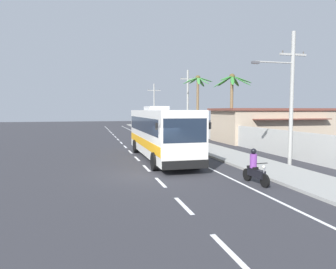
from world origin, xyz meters
TOP-DOWN VIEW (x-y plane):
  - ground_plane at (0.00, 0.00)m, footprint 160.00×160.00m
  - sidewalk_kerb at (6.80, 10.00)m, footprint 3.20×90.00m
  - lane_markings at (2.17, 14.80)m, footprint 3.74×71.00m
  - boundary_wall at (10.60, 14.00)m, footprint 0.24×60.00m
  - coach_bus_foreground at (1.59, 5.02)m, footprint 3.03×11.62m
  - motorcycle_beside_bus at (4.18, -3.18)m, footprint 0.56×1.96m
  - pedestrian_near_kerb at (7.71, 13.88)m, footprint 0.36×0.36m
  - utility_pole_nearest at (8.72, 0.65)m, footprint 3.66×0.24m
  - utility_pole_mid at (8.47, 19.90)m, footprint 1.84×0.24m
  - utility_pole_far at (8.36, 39.15)m, footprint 2.44×0.24m
  - palm_nearest at (10.52, 12.19)m, footprint 3.87×3.67m
  - palm_second at (9.08, 18.03)m, footprint 3.54×3.44m
  - roadside_building at (16.24, 13.69)m, footprint 12.83×6.98m

SIDE VIEW (x-z plane):
  - ground_plane at x=0.00m, z-range 0.00..0.00m
  - lane_markings at x=2.17m, z-range 0.00..0.01m
  - sidewalk_kerb at x=6.80m, z-range 0.00..0.14m
  - motorcycle_beside_bus at x=4.18m, z-range -0.15..1.48m
  - boundary_wall at x=10.60m, z-range 0.00..1.93m
  - pedestrian_near_kerb at x=7.71m, z-range 0.18..1.86m
  - roadside_building at x=16.24m, z-range 0.02..3.62m
  - coach_bus_foreground at x=1.59m, z-range 0.08..3.76m
  - utility_pole_mid at x=8.47m, z-range 0.17..8.41m
  - utility_pole_far at x=8.36m, z-range 0.21..8.39m
  - utility_pole_nearest at x=8.72m, z-range 0.29..8.44m
  - palm_nearest at x=10.52m, z-range 1.58..8.57m
  - palm_second at x=9.08m, z-range 1.68..9.11m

